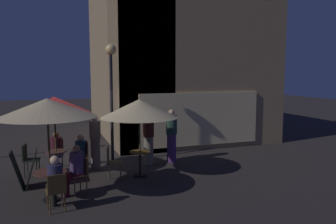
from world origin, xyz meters
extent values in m
plane|color=#2F2A28|center=(0.00, 0.00, 0.00)|extent=(60.00, 60.00, 0.00)
cube|color=#9C815C|center=(4.77, 2.02, 4.56)|extent=(7.22, 2.19, 9.12)
cube|color=#9C815C|center=(2.26, 5.30, 4.56)|extent=(2.19, 8.75, 9.12)
cube|color=beige|center=(4.41, 0.88, 1.25)|extent=(5.06, 0.08, 2.10)
cylinder|color=black|center=(0.74, 0.09, 1.87)|extent=(0.10, 0.10, 3.74)
sphere|color=#F7D382|center=(0.74, 0.09, 3.85)|extent=(0.35, 0.35, 0.35)
cube|color=black|center=(-1.76, -1.70, 0.52)|extent=(0.31, 0.55, 1.00)
cube|color=black|center=(-2.12, -1.70, 0.52)|extent=(0.31, 0.55, 1.00)
cylinder|color=black|center=(1.24, -1.70, 0.01)|extent=(0.40, 0.40, 0.03)
cylinder|color=black|center=(1.24, -1.70, 0.36)|extent=(0.06, 0.06, 0.73)
cylinder|color=brown|center=(1.24, -1.70, 0.74)|extent=(0.62, 0.62, 0.03)
cylinder|color=black|center=(-1.29, -2.89, 0.01)|extent=(0.40, 0.40, 0.03)
cylinder|color=black|center=(-1.29, -2.89, 0.35)|extent=(0.06, 0.06, 0.70)
cylinder|color=#553028|center=(-1.29, -2.89, 0.71)|extent=(0.78, 0.78, 0.03)
cylinder|color=black|center=(-1.11, -0.74, 0.01)|extent=(0.40, 0.40, 0.03)
cylinder|color=black|center=(-1.11, -0.74, 0.36)|extent=(0.06, 0.06, 0.71)
cylinder|color=#4F352A|center=(-1.11, -0.74, 0.73)|extent=(0.62, 0.62, 0.03)
cylinder|color=black|center=(1.24, -1.70, 0.03)|extent=(0.36, 0.36, 0.06)
cylinder|color=#473C28|center=(1.24, -1.70, 1.13)|extent=(0.05, 0.05, 2.26)
cone|color=#DAC18A|center=(1.24, -1.70, 2.04)|extent=(2.28, 2.28, 0.54)
cylinder|color=black|center=(-1.29, -2.89, 0.03)|extent=(0.36, 0.36, 0.06)
cylinder|color=#473021|center=(-1.29, -2.89, 1.22)|extent=(0.05, 0.05, 2.44)
cone|color=#D9BE8A|center=(-1.29, -2.89, 2.26)|extent=(2.31, 2.31, 0.45)
cylinder|color=black|center=(-1.11, -0.74, 0.03)|extent=(0.36, 0.36, 0.06)
cylinder|color=#533E1E|center=(-1.11, -0.74, 1.16)|extent=(0.05, 0.05, 2.33)
cone|color=maroon|center=(-1.11, -0.74, 2.14)|extent=(2.10, 2.10, 0.48)
cylinder|color=brown|center=(0.72, -1.41, 0.21)|extent=(0.03, 0.03, 0.42)
cylinder|color=brown|center=(0.64, -1.74, 0.21)|extent=(0.03, 0.03, 0.42)
cylinder|color=brown|center=(0.39, -1.33, 0.21)|extent=(0.03, 0.03, 0.42)
cylinder|color=brown|center=(0.31, -1.66, 0.21)|extent=(0.03, 0.03, 0.42)
cube|color=brown|center=(0.51, -1.54, 0.44)|extent=(0.51, 0.51, 0.04)
cube|color=brown|center=(0.33, -1.49, 0.69)|extent=(0.13, 0.42, 0.46)
cylinder|color=brown|center=(-1.36, -3.43, 0.22)|extent=(0.03, 0.03, 0.45)
cylinder|color=brown|center=(-1.05, -3.38, 0.22)|extent=(0.03, 0.03, 0.45)
cylinder|color=brown|center=(-1.31, -3.75, 0.22)|extent=(0.03, 0.03, 0.45)
cylinder|color=brown|center=(-1.00, -3.70, 0.22)|extent=(0.03, 0.03, 0.45)
cube|color=brown|center=(-1.18, -3.56, 0.46)|extent=(0.46, 0.46, 0.04)
cube|color=brown|center=(-1.15, -3.74, 0.68)|extent=(0.40, 0.10, 0.40)
cylinder|color=brown|center=(-0.73, -2.83, 0.24)|extent=(0.03, 0.03, 0.48)
cylinder|color=brown|center=(-0.86, -2.52, 0.24)|extent=(0.03, 0.03, 0.48)
cylinder|color=brown|center=(-0.42, -2.70, 0.24)|extent=(0.03, 0.03, 0.48)
cylinder|color=brown|center=(-0.55, -2.39, 0.24)|extent=(0.03, 0.03, 0.48)
cube|color=brown|center=(-0.64, -2.61, 0.50)|extent=(0.55, 0.55, 0.03)
cube|color=brown|center=(-0.47, -2.53, 0.72)|extent=(0.20, 0.40, 0.40)
cylinder|color=black|center=(-1.60, -0.47, 0.24)|extent=(0.03, 0.03, 0.48)
cylinder|color=black|center=(-1.67, -0.81, 0.24)|extent=(0.03, 0.03, 0.48)
cylinder|color=black|center=(-1.94, -0.41, 0.24)|extent=(0.03, 0.03, 0.48)
cylinder|color=black|center=(-2.01, -0.74, 0.24)|extent=(0.03, 0.03, 0.48)
cube|color=black|center=(-1.81, -0.61, 0.50)|extent=(0.50, 0.50, 0.04)
cube|color=black|center=(-2.00, -0.57, 0.74)|extent=(0.12, 0.43, 0.45)
cylinder|color=brown|center=(-0.55, -0.94, 0.23)|extent=(0.03, 0.03, 0.47)
cylinder|color=brown|center=(-0.53, -0.61, 0.23)|extent=(0.03, 0.03, 0.47)
cylinder|color=brown|center=(-0.22, -0.95, 0.23)|extent=(0.03, 0.03, 0.47)
cylinder|color=brown|center=(-0.20, -0.63, 0.23)|extent=(0.03, 0.03, 0.47)
cube|color=brown|center=(-0.37, -0.78, 0.49)|extent=(0.43, 0.43, 0.04)
cube|color=brown|center=(-0.19, -0.79, 0.73)|extent=(0.06, 0.41, 0.46)
cylinder|color=#4E3923|center=(-0.92, -0.17, 0.23)|extent=(0.03, 0.03, 0.45)
cylinder|color=#4E3923|center=(-1.26, -0.16, 0.23)|extent=(0.03, 0.03, 0.45)
cylinder|color=#4E3923|center=(-0.91, 0.18, 0.23)|extent=(0.03, 0.03, 0.45)
cylinder|color=#4E3923|center=(-1.25, 0.19, 0.23)|extent=(0.03, 0.03, 0.45)
cube|color=#4E3923|center=(-1.09, 0.01, 0.47)|extent=(0.44, 0.44, 0.04)
cube|color=#4E3923|center=(-1.08, 0.21, 0.71)|extent=(0.43, 0.05, 0.44)
cube|color=black|center=(-1.20, -3.42, 0.49)|extent=(0.39, 0.41, 0.14)
cylinder|color=black|center=(-1.23, -3.27, 0.24)|extent=(0.14, 0.14, 0.49)
cylinder|color=#2B2A49|center=(-1.18, -3.56, 0.78)|extent=(0.33, 0.33, 0.58)
sphere|color=beige|center=(-1.18, -3.56, 1.16)|extent=(0.20, 0.20, 0.20)
cube|color=#4F111F|center=(-0.77, -2.66, 0.49)|extent=(0.47, 0.47, 0.14)
cylinder|color=#4F111F|center=(-0.92, -2.73, 0.24)|extent=(0.14, 0.14, 0.49)
cylinder|color=#533960|center=(-0.64, -2.61, 0.79)|extent=(0.35, 0.35, 0.60)
sphere|color=#926747|center=(-0.64, -2.61, 1.17)|extent=(0.19, 0.19, 0.19)
cube|color=navy|center=(-0.51, -0.77, 0.49)|extent=(0.38, 0.37, 0.14)
cylinder|color=navy|center=(-0.67, -0.77, 0.24)|extent=(0.14, 0.14, 0.49)
cylinder|color=#1B344B|center=(-0.37, -0.78, 0.75)|extent=(0.36, 0.36, 0.52)
sphere|color=tan|center=(-0.37, -0.78, 1.10)|extent=(0.21, 0.21, 0.21)
cube|color=#24244F|center=(-1.09, -0.13, 0.49)|extent=(0.36, 0.37, 0.14)
cylinder|color=#24244F|center=(-1.09, -0.29, 0.24)|extent=(0.14, 0.14, 0.49)
cylinder|color=#471821|center=(-1.09, 0.01, 0.75)|extent=(0.35, 0.35, 0.53)
sphere|color=brown|center=(-1.09, 0.01, 1.10)|extent=(0.19, 0.19, 0.19)
cylinder|color=#5A326D|center=(2.70, -0.44, 0.49)|extent=(0.32, 0.32, 0.98)
cylinder|color=#264435|center=(2.70, -0.44, 1.30)|extent=(0.38, 0.38, 0.64)
sphere|color=tan|center=(2.70, -0.44, 1.72)|extent=(0.22, 0.22, 0.22)
cylinder|color=gray|center=(1.86, -0.47, 0.47)|extent=(0.32, 0.32, 0.95)
cylinder|color=#461F1A|center=(1.86, -0.47, 1.28)|extent=(0.38, 0.38, 0.65)
sphere|color=#92684E|center=(1.86, -0.47, 1.70)|extent=(0.23, 0.23, 0.23)
cylinder|color=slate|center=(0.10, -0.41, 0.49)|extent=(0.30, 0.30, 0.98)
cylinder|color=#7A6B54|center=(0.10, -0.41, 1.27)|extent=(0.36, 0.36, 0.58)
sphere|color=beige|center=(0.10, -0.41, 1.65)|extent=(0.21, 0.21, 0.21)
camera|label=1|loc=(-1.24, -11.30, 3.09)|focal=36.33mm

